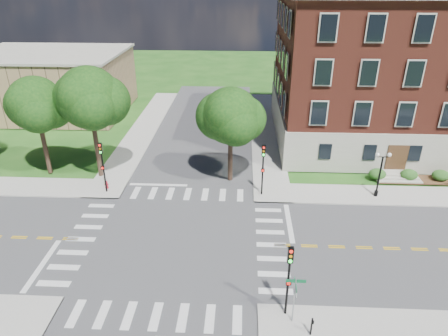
{
  "coord_description": "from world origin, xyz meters",
  "views": [
    {
      "loc": [
        4.85,
        -24.15,
        18.26
      ],
      "look_at": [
        3.37,
        6.27,
        3.2
      ],
      "focal_mm": 32.0,
      "sensor_mm": 36.0,
      "label": 1
    }
  ],
  "objects_px": {
    "traffic_signal_ne": "(263,164)",
    "twin_lamp_west": "(380,172)",
    "push_button_post": "(312,326)",
    "traffic_signal_se": "(289,273)",
    "street_sign_pole": "(295,292)",
    "traffic_signal_nw": "(102,161)",
    "fire_hydrant": "(107,185)"
  },
  "relations": [
    {
      "from": "push_button_post",
      "to": "traffic_signal_ne",
      "type": "bearing_deg",
      "value": 97.94
    },
    {
      "from": "twin_lamp_west",
      "to": "street_sign_pole",
      "type": "relative_size",
      "value": 1.36
    },
    {
      "from": "traffic_signal_ne",
      "to": "fire_hydrant",
      "type": "distance_m",
      "value": 14.62
    },
    {
      "from": "traffic_signal_ne",
      "to": "traffic_signal_nw",
      "type": "xyz_separation_m",
      "value": [
        -14.18,
        -0.17,
        0.0
      ]
    },
    {
      "from": "traffic_signal_se",
      "to": "fire_hydrant",
      "type": "distance_m",
      "value": 21.18
    },
    {
      "from": "street_sign_pole",
      "to": "push_button_post",
      "type": "relative_size",
      "value": 2.58
    },
    {
      "from": "push_button_post",
      "to": "fire_hydrant",
      "type": "xyz_separation_m",
      "value": [
        -16.51,
        15.93,
        -0.33
      ]
    },
    {
      "from": "twin_lamp_west",
      "to": "fire_hydrant",
      "type": "height_order",
      "value": "twin_lamp_west"
    },
    {
      "from": "traffic_signal_nw",
      "to": "twin_lamp_west",
      "type": "height_order",
      "value": "traffic_signal_nw"
    },
    {
      "from": "twin_lamp_west",
      "to": "street_sign_pole",
      "type": "bearing_deg",
      "value": -121.36
    },
    {
      "from": "traffic_signal_se",
      "to": "traffic_signal_nw",
      "type": "height_order",
      "value": "same"
    },
    {
      "from": "fire_hydrant",
      "to": "traffic_signal_se",
      "type": "bearing_deg",
      "value": -43.45
    },
    {
      "from": "traffic_signal_se",
      "to": "traffic_signal_nw",
      "type": "distance_m",
      "value": 20.46
    },
    {
      "from": "push_button_post",
      "to": "fire_hydrant",
      "type": "distance_m",
      "value": 22.94
    },
    {
      "from": "traffic_signal_se",
      "to": "push_button_post",
      "type": "distance_m",
      "value": 3.08
    },
    {
      "from": "traffic_signal_nw",
      "to": "twin_lamp_west",
      "type": "distance_m",
      "value": 24.44
    },
    {
      "from": "traffic_signal_ne",
      "to": "twin_lamp_west",
      "type": "relative_size",
      "value": 1.13
    },
    {
      "from": "traffic_signal_ne",
      "to": "twin_lamp_west",
      "type": "distance_m",
      "value": 10.27
    },
    {
      "from": "traffic_signal_nw",
      "to": "push_button_post",
      "type": "height_order",
      "value": "traffic_signal_nw"
    },
    {
      "from": "traffic_signal_se",
      "to": "traffic_signal_ne",
      "type": "relative_size",
      "value": 1.0
    },
    {
      "from": "traffic_signal_ne",
      "to": "fire_hydrant",
      "type": "height_order",
      "value": "traffic_signal_ne"
    },
    {
      "from": "traffic_signal_se",
      "to": "street_sign_pole",
      "type": "height_order",
      "value": "traffic_signal_se"
    },
    {
      "from": "street_sign_pole",
      "to": "push_button_post",
      "type": "height_order",
      "value": "street_sign_pole"
    },
    {
      "from": "traffic_signal_se",
      "to": "street_sign_pole",
      "type": "relative_size",
      "value": 1.55
    },
    {
      "from": "traffic_signal_nw",
      "to": "fire_hydrant",
      "type": "distance_m",
      "value": 2.79
    },
    {
      "from": "traffic_signal_nw",
      "to": "street_sign_pole",
      "type": "bearing_deg",
      "value": -43.06
    },
    {
      "from": "traffic_signal_ne",
      "to": "push_button_post",
      "type": "relative_size",
      "value": 4.0
    },
    {
      "from": "traffic_signal_nw",
      "to": "push_button_post",
      "type": "distance_m",
      "value": 22.53
    },
    {
      "from": "push_button_post",
      "to": "fire_hydrant",
      "type": "relative_size",
      "value": 1.6
    },
    {
      "from": "traffic_signal_se",
      "to": "fire_hydrant",
      "type": "bearing_deg",
      "value": 136.55
    },
    {
      "from": "push_button_post",
      "to": "fire_hydrant",
      "type": "height_order",
      "value": "push_button_post"
    },
    {
      "from": "traffic_signal_se",
      "to": "traffic_signal_ne",
      "type": "height_order",
      "value": "same"
    }
  ]
}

